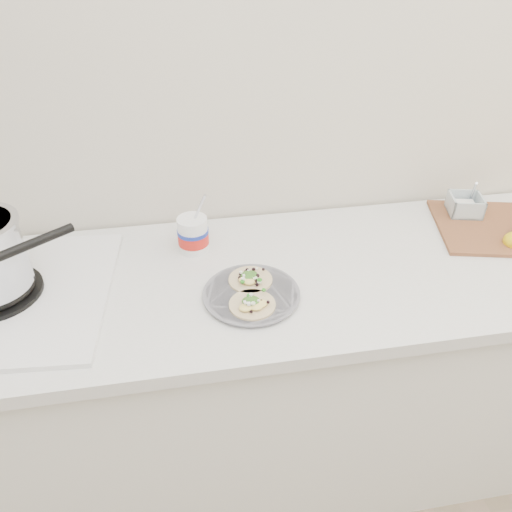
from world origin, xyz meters
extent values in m
cube|color=beige|center=(0.00, 1.73, 1.30)|extent=(3.50, 0.05, 2.60)
cube|color=white|center=(0.00, 1.43, 0.43)|extent=(2.40, 0.62, 0.86)
cube|color=silver|center=(0.00, 1.41, 0.88)|extent=(2.44, 0.66, 0.04)
cylinder|color=slate|center=(-0.03, 1.32, 0.91)|extent=(0.25, 0.25, 0.01)
cylinder|color=slate|center=(-0.03, 1.32, 0.91)|extent=(0.26, 0.26, 0.00)
cylinder|color=white|center=(-0.17, 1.57, 0.95)|extent=(0.09, 0.09, 0.11)
cylinder|color=red|center=(-0.17, 1.57, 0.95)|extent=(0.09, 0.09, 0.04)
cylinder|color=#192D99|center=(-0.17, 1.57, 0.97)|extent=(0.09, 0.09, 0.01)
cube|color=brown|center=(0.85, 1.51, 0.91)|extent=(0.53, 0.43, 0.01)
cube|color=white|center=(0.74, 1.62, 0.93)|extent=(0.07, 0.07, 0.03)
camera|label=1|loc=(-0.20, 0.31, 1.76)|focal=35.00mm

